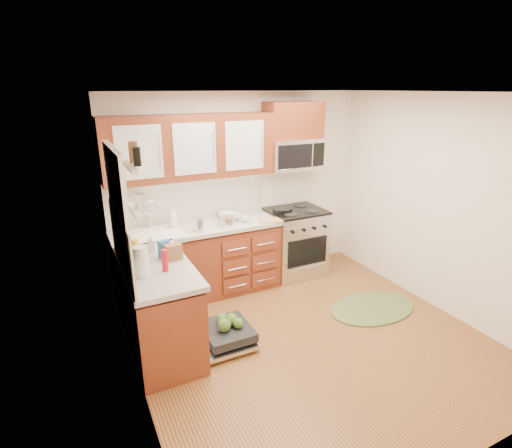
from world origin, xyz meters
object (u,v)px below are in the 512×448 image
cup (245,219)px  skillet (282,210)px  range (295,242)px  dishwasher (224,336)px  microwave (293,154)px  bowl_a (230,217)px  stock_pot (228,221)px  rug (373,308)px  paper_towel_roll (141,261)px  bowl_b (227,215)px  cutting_board (271,220)px  upper_cabinets (190,147)px  sink (156,243)px

cup → skillet: bearing=9.5°
range → skillet: size_ratio=3.57×
dishwasher → skillet: 1.96m
skillet → microwave: bearing=27.6°
dishwasher → bowl_a: bowl_a is taller
stock_pot → microwave: bearing=13.1°
rug → skillet: size_ratio=4.20×
paper_towel_roll → bowl_a: bearing=41.1°
bowl_b → microwave: bearing=-3.0°
cutting_board → bowl_a: bowl_a is taller
bowl_a → dishwasher: bearing=-115.9°
upper_cabinets → skillet: bearing=-6.3°
microwave → paper_towel_roll: size_ratio=2.69×
cutting_board → bowl_a: size_ratio=1.04×
cup → stock_pot: bearing=-171.6°
rug → sink: bearing=151.0°
sink → upper_cabinets: bearing=16.4°
rug → bowl_a: 2.10m
range → rug: range is taller
dishwasher → paper_towel_roll: (-0.74, 0.06, 0.97)m
rug → skillet: 1.70m
microwave → range: bearing=-90.0°
dishwasher → rug: 1.89m
dishwasher → paper_towel_roll: bearing=175.5°
rug → cup: (-1.15, 1.18, 0.96)m
cup → range: bearing=6.3°
paper_towel_roll → bowl_b: paper_towel_roll is taller
rug → bowl_a: (-1.29, 1.36, 0.95)m
sink → bowl_a: bowl_a is taller
bowl_a → cup: 0.23m
skillet → stock_pot: 0.87m
skillet → bowl_b: size_ratio=1.11×
upper_cabinets → rug: 2.92m
upper_cabinets → cutting_board: (0.91, -0.35, -0.94)m
microwave → cutting_board: 0.97m
range → upper_cabinets: bearing=174.1°
rug → cup: 1.91m
range → cup: size_ratio=8.74×
range → paper_towel_roll: (-2.28, -1.07, 0.59)m
rug → paper_towel_roll: 2.84m
microwave → dishwasher: (-1.54, -1.25, -1.60)m
stock_pot → rug: bearing=-39.1°
dishwasher → cutting_board: (1.04, 0.92, 0.84)m
paper_towel_roll → cup: 1.77m
upper_cabinets → sink: (-0.52, -0.16, -1.07)m
cutting_board → bowl_b: 0.58m
microwave → cutting_board: (-0.50, -0.33, -0.76)m
range → bowl_a: bearing=174.7°
microwave → sink: microwave is taller
cutting_board → dishwasher: bearing=-138.5°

